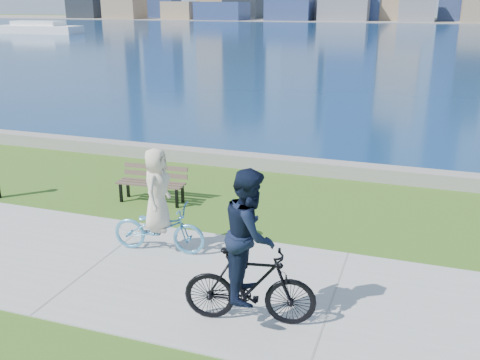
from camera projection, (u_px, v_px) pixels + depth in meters
name	position (u px, v px, depth m)	size (l,w,h in m)	color
ground	(99.00, 263.00, 9.18)	(320.00, 320.00, 0.00)	#345D18
concrete_path	(99.00, 262.00, 9.18)	(80.00, 3.50, 0.02)	#A3A39E
seawall	(225.00, 158.00, 14.69)	(90.00, 0.50, 0.35)	gray
bay_water	(392.00, 34.00, 73.74)	(320.00, 131.00, 0.01)	navy
far_shore	(410.00, 21.00, 125.72)	(320.00, 30.00, 0.12)	gray
ferry_near	(38.00, 28.00, 75.49)	(12.73, 3.64, 1.73)	white
park_bench	(153.00, 180.00, 11.91)	(1.56, 0.62, 0.79)	black
cyclist_woman	(158.00, 214.00, 9.37)	(0.78, 1.74, 1.90)	#56A7D3
cyclist_man	(250.00, 261.00, 7.18)	(0.86, 1.89, 2.23)	black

